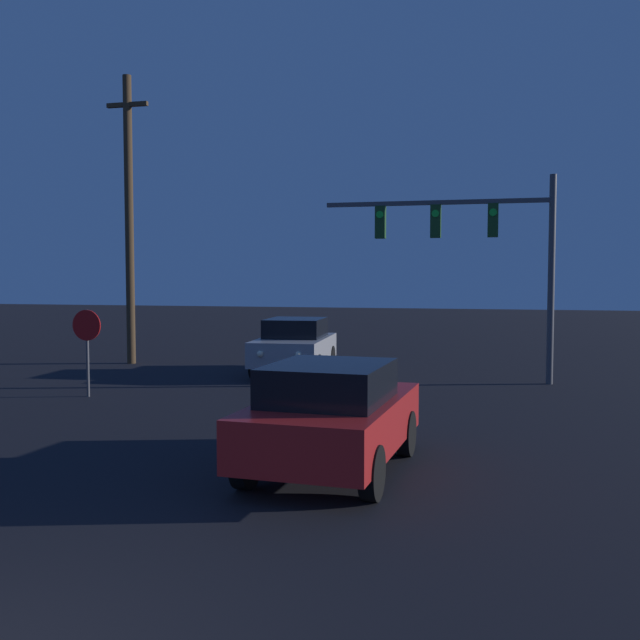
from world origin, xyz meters
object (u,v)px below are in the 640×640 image
(car_near, at_px, (332,415))
(traffic_signal_mast, at_px, (478,239))
(car_far, at_px, (295,345))
(stop_sign, at_px, (87,336))
(utility_pole, at_px, (129,217))

(car_near, bearing_deg, traffic_signal_mast, 82.77)
(traffic_signal_mast, bearing_deg, car_far, 175.97)
(traffic_signal_mast, xyz_separation_m, stop_sign, (-8.99, -4.72, -2.42))
(car_near, height_order, traffic_signal_mast, traffic_signal_mast)
(car_near, xyz_separation_m, stop_sign, (-7.13, 4.99, 0.61))
(stop_sign, height_order, utility_pole, utility_pole)
(car_far, xyz_separation_m, traffic_signal_mast, (5.27, -0.37, 3.03))
(car_near, xyz_separation_m, utility_pole, (-9.34, 11.18, 3.98))
(car_near, relative_size, utility_pole, 0.44)
(utility_pole, bearing_deg, car_far, -10.41)
(traffic_signal_mast, distance_m, utility_pole, 11.34)
(car_near, relative_size, stop_sign, 1.95)
(car_far, bearing_deg, stop_sign, 50.30)
(car_far, height_order, traffic_signal_mast, traffic_signal_mast)
(car_near, height_order, stop_sign, stop_sign)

